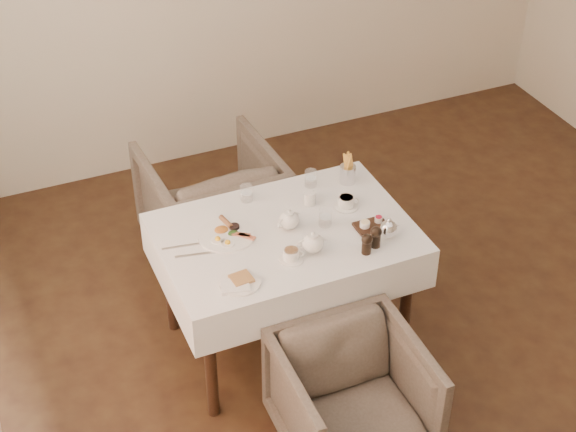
{
  "coord_description": "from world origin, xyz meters",
  "views": [
    {
      "loc": [
        -2.06,
        -2.77,
        3.47
      ],
      "look_at": [
        -0.65,
        0.52,
        0.82
      ],
      "focal_mm": 55.0,
      "sensor_mm": 36.0,
      "label": 1
    }
  ],
  "objects_px": {
    "armchair_near": "(353,400)",
    "armchair_far": "(212,203)",
    "breakfast_plate": "(226,234)",
    "teapot_centre": "(289,219)",
    "table": "(285,250)"
  },
  "relations": [
    {
      "from": "armchair_far",
      "to": "teapot_centre",
      "type": "distance_m",
      "value": 1.02
    },
    {
      "from": "table",
      "to": "armchair_far",
      "type": "distance_m",
      "value": 0.97
    },
    {
      "from": "table",
      "to": "breakfast_plate",
      "type": "distance_m",
      "value": 0.32
    },
    {
      "from": "table",
      "to": "armchair_near",
      "type": "height_order",
      "value": "table"
    },
    {
      "from": "breakfast_plate",
      "to": "teapot_centre",
      "type": "bearing_deg",
      "value": 2.33
    },
    {
      "from": "armchair_near",
      "to": "teapot_centre",
      "type": "height_order",
      "value": "teapot_centre"
    },
    {
      "from": "armchair_near",
      "to": "breakfast_plate",
      "type": "xyz_separation_m",
      "value": [
        -0.29,
        0.87,
        0.46
      ]
    },
    {
      "from": "breakfast_plate",
      "to": "table",
      "type": "bearing_deg",
      "value": -3.1
    },
    {
      "from": "table",
      "to": "breakfast_plate",
      "type": "height_order",
      "value": "breakfast_plate"
    },
    {
      "from": "table",
      "to": "armchair_far",
      "type": "relative_size",
      "value": 1.64
    },
    {
      "from": "table",
      "to": "armchair_near",
      "type": "relative_size",
      "value": 1.89
    },
    {
      "from": "table",
      "to": "armchair_near",
      "type": "bearing_deg",
      "value": -89.33
    },
    {
      "from": "breakfast_plate",
      "to": "teapot_centre",
      "type": "distance_m",
      "value": 0.33
    },
    {
      "from": "armchair_near",
      "to": "armchair_far",
      "type": "height_order",
      "value": "armchair_far"
    },
    {
      "from": "table",
      "to": "armchair_far",
      "type": "height_order",
      "value": "table"
    }
  ]
}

